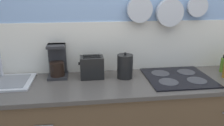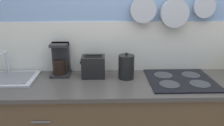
{
  "view_description": "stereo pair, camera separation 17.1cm",
  "coord_description": "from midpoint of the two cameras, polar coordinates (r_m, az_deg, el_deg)",
  "views": [
    {
      "loc": [
        -0.41,
        -1.71,
        1.64
      ],
      "look_at": [
        -0.2,
        0.0,
        1.07
      ],
      "focal_mm": 35.0,
      "sensor_mm": 36.0,
      "label": 1
    },
    {
      "loc": [
        -0.24,
        -1.72,
        1.64
      ],
      "look_at": [
        -0.2,
        0.0,
        1.07
      ],
      "focal_mm": 35.0,
      "sensor_mm": 36.0,
      "label": 2
    }
  ],
  "objects": [
    {
      "name": "wall_back",
      "position": [
        2.11,
        1.87,
        8.21
      ],
      "size": [
        7.2,
        0.15,
        2.6
      ],
      "color": "#84A3CC",
      "rests_on": "ground_plane"
    },
    {
      "name": "cooktop",
      "position": [
        2.03,
        14.52,
        -3.69
      ],
      "size": [
        0.57,
        0.52,
        0.01
      ],
      "color": "black",
      "rests_on": "countertop"
    },
    {
      "name": "kettle",
      "position": [
        1.94,
        0.89,
        -0.91
      ],
      "size": [
        0.14,
        0.14,
        0.24
      ],
      "color": "black",
      "rests_on": "countertop"
    },
    {
      "name": "countertop",
      "position": [
        1.91,
        3.29,
        -5.35
      ],
      "size": [
        3.0,
        0.6,
        0.03
      ],
      "color": "#4C4742",
      "rests_on": "cabinet_base"
    },
    {
      "name": "coffee_maker",
      "position": [
        2.05,
        -16.4,
        -0.12
      ],
      "size": [
        0.17,
        0.19,
        0.3
      ],
      "color": "#262628",
      "rests_on": "countertop"
    },
    {
      "name": "bottle_olive_oil",
      "position": [
        2.31,
        25.31,
        -0.39
      ],
      "size": [
        0.06,
        0.06,
        0.17
      ],
      "color": "#4C721E",
      "rests_on": "countertop"
    },
    {
      "name": "toaster",
      "position": [
        1.96,
        -7.75,
        -1.11
      ],
      "size": [
        0.22,
        0.15,
        0.2
      ],
      "color": "black",
      "rests_on": "countertop"
    }
  ]
}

